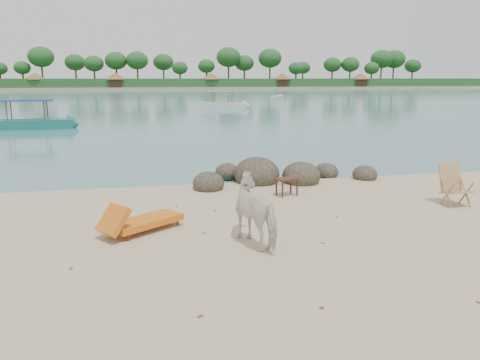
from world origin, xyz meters
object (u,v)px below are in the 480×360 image
(cow, at_px, (259,212))
(lounge_chair, at_px, (146,218))
(boulders, at_px, (273,176))
(side_table, at_px, (287,188))
(deck_chair, at_px, (457,187))
(boat_near, at_px, (27,105))

(cow, xyz_separation_m, lounge_chair, (-2.29, 1.31, -0.39))
(boulders, height_order, side_table, boulders)
(lounge_chair, height_order, deck_chair, deck_chair)
(lounge_chair, relative_size, boat_near, 0.32)
(cow, distance_m, boat_near, 27.12)
(cow, distance_m, side_table, 4.13)
(cow, bearing_deg, boat_near, -88.16)
(deck_chair, bearing_deg, lounge_chair, -178.13)
(cow, relative_size, side_table, 2.61)
(side_table, distance_m, lounge_chair, 4.70)
(cow, height_order, side_table, cow)
(cow, xyz_separation_m, side_table, (1.75, 3.71, -0.44))
(boulders, xyz_separation_m, deck_chair, (3.99, -3.90, 0.33))
(boulders, distance_m, lounge_chair, 6.00)
(boulders, height_order, lounge_chair, boulders)
(boulders, bearing_deg, cow, -108.30)
(deck_chair, bearing_deg, boulders, 134.46)
(cow, relative_size, lounge_chair, 0.80)
(boulders, height_order, boat_near, boat_near)
(side_table, xyz_separation_m, lounge_chair, (-4.04, -2.40, 0.05))
(boat_near, bearing_deg, boulders, -60.37)
(boat_near, bearing_deg, side_table, -62.92)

